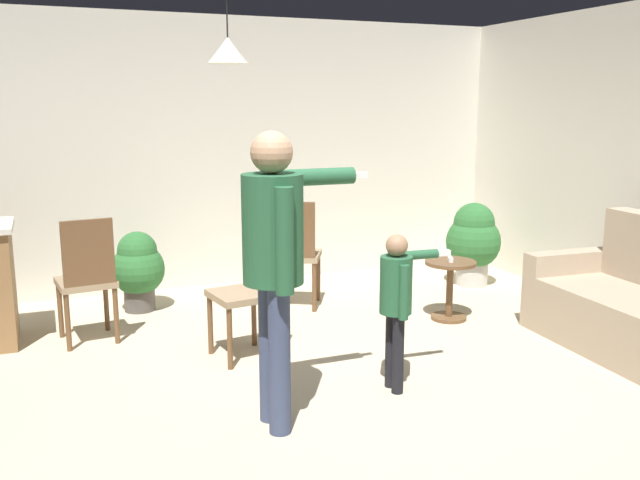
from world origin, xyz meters
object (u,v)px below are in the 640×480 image
Objects in this scene: person_adult at (275,248)px; person_child at (397,294)px; dining_chair_near_wall at (251,284)px; dining_chair_spare at (87,276)px; side_table_by_couch at (450,283)px; potted_plant_by_wall at (473,240)px; dining_chair_by_counter at (296,250)px; potted_plant_corner at (138,267)px; spare_remote_on_table at (450,259)px.

person_adult is 1.64× the size of person_child.
dining_chair_spare is at bearing 47.67° from dining_chair_near_wall.
side_table_by_couch is 0.50× the size of person_child.
potted_plant_by_wall is (2.00, 2.08, -0.17)m from person_child.
person_adult is 1.71× the size of dining_chair_by_counter.
side_table_by_couch is 1.86m from dining_chair_near_wall.
person_child is 2.46m from dining_chair_spare.
dining_chair_spare is 1.38× the size of potted_plant_corner.
potted_plant_by_wall is at bearing 46.95° from side_table_by_couch.
dining_chair_near_wall is 1.84m from spare_remote_on_table.
spare_remote_on_table is (2.02, 1.36, -0.52)m from person_adult.
dining_chair_by_counter is at bearing -44.32° from dining_chair_near_wall.
side_table_by_couch is at bearing -27.39° from potted_plant_corner.
person_adult reaches higher than side_table_by_couch.
person_adult is 1.00m from person_child.
dining_chair_spare is at bearing 169.88° from spare_remote_on_table.
person_child is 1.04× the size of dining_chair_near_wall.
side_table_by_couch is at bearing -17.09° from dining_chair_spare.
dining_chair_near_wall is (-1.84, -0.20, 0.22)m from side_table_by_couch.
person_adult is 13.13× the size of spare_remote_on_table.
potted_plant_corner is at bearing 13.94° from dining_chair_near_wall.
side_table_by_couch is 2.55m from person_adult.
dining_chair_near_wall reaches higher than potted_plant_by_wall.
person_adult is 1.29m from dining_chair_near_wall.
potted_plant_by_wall is at bearing 139.59° from person_child.
side_table_by_couch is 0.30× the size of person_adult.
potted_plant_corner reaches higher than side_table_by_couch.
person_child is at bearing -133.93° from potted_plant_by_wall.
side_table_by_couch is 1.66m from person_child.
dining_chair_near_wall is at bearing -157.55° from potted_plant_by_wall.
potted_plant_by_wall is (2.70, 1.11, -0.07)m from dining_chair_near_wall.
dining_chair_by_counter is at bearing 143.70° from side_table_by_couch.
dining_chair_by_counter is 1.43m from potted_plant_corner.
dining_chair_near_wall is 7.69× the size of spare_remote_on_table.
dining_chair_by_counter is at bearing 143.62° from spare_remote_on_table.
dining_chair_by_counter is at bearing -177.24° from potted_plant_by_wall.
person_child is 1.04× the size of dining_chair_by_counter.
spare_remote_on_table is at bearing 139.08° from person_child.
dining_chair_by_counter and dining_chair_spare have the same top height.
person_adult is (-2.03, -1.36, 0.73)m from side_table_by_couch.
side_table_by_couch is at bearing -15.33° from spare_remote_on_table.
person_child reaches higher than spare_remote_on_table.
potted_plant_corner is at bearing 50.77° from dining_chair_spare.
dining_chair_by_counter is 1.84m from dining_chair_spare.
person_adult is 1.71× the size of dining_chair_near_wall.
spare_remote_on_table is at bearing -17.08° from dining_chair_spare.
spare_remote_on_table reaches higher than side_table_by_couch.
side_table_by_couch is 0.52× the size of dining_chair_by_counter.
dining_chair_near_wall is at bearing -173.83° from spare_remote_on_table.
dining_chair_near_wall is at bearing -97.50° from dining_chair_by_counter.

